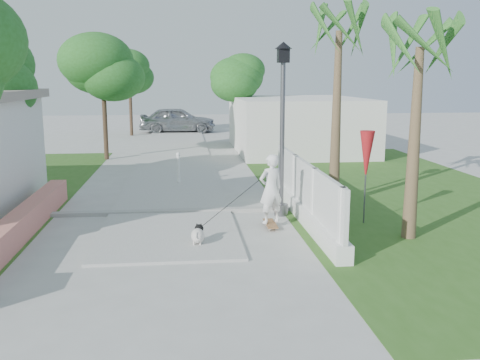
{
  "coord_description": "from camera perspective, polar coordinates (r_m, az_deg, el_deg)",
  "views": [
    {
      "loc": [
        0.36,
        -7.94,
        3.56
      ],
      "look_at": [
        1.74,
        4.8,
        1.1
      ],
      "focal_mm": 40.0,
      "sensor_mm": 36.0,
      "label": 1
    }
  ],
  "objects": [
    {
      "name": "dog",
      "position": [
        11.58,
        -4.51,
        -5.82
      ],
      "size": [
        0.36,
        0.65,
        0.45
      ],
      "rotation": [
        0.0,
        0.0,
        -0.16
      ],
      "color": "silver",
      "rests_on": "ground"
    },
    {
      "name": "bollard",
      "position": [
        18.19,
        -6.6,
        1.37
      ],
      "size": [
        0.14,
        0.14,
        1.09
      ],
      "color": "white",
      "rests_on": "ground"
    },
    {
      "name": "tree_path_right",
      "position": [
        28.07,
        -0.33,
        10.72
      ],
      "size": [
        3.0,
        3.0,
        4.79
      ],
      "color": "#4C3826",
      "rests_on": "ground"
    },
    {
      "name": "ground",
      "position": [
        8.71,
        -8.22,
        -13.38
      ],
      "size": [
        90.0,
        90.0,
        0.0
      ],
      "primitive_type": "plane",
      "color": "#B7B7B2",
      "rests_on": "ground"
    },
    {
      "name": "street_lamp",
      "position": [
        13.73,
        4.54,
        6.09
      ],
      "size": [
        0.44,
        0.44,
        4.44
      ],
      "color": "#59595E",
      "rests_on": "ground"
    },
    {
      "name": "parked_car",
      "position": [
        35.64,
        -6.68,
        6.4
      ],
      "size": [
        4.98,
        2.12,
        1.68
      ],
      "primitive_type": "imported",
      "rotation": [
        0.0,
        0.0,
        1.54
      ],
      "color": "#A6A9AD",
      "rests_on": "ground"
    },
    {
      "name": "building_right",
      "position": [
        26.64,
        6.1,
        5.93
      ],
      "size": [
        6.0,
        8.0,
        2.6
      ],
      "primitive_type": "cube",
      "color": "silver",
      "rests_on": "ground"
    },
    {
      "name": "grass_right",
      "position": [
        17.63,
        16.1,
        -1.2
      ],
      "size": [
        8.0,
        20.0,
        0.01
      ],
      "primitive_type": "cube",
      "color": "#325C1D",
      "rests_on": "ground"
    },
    {
      "name": "patio_umbrella",
      "position": [
        13.34,
        13.34,
        2.49
      ],
      "size": [
        0.36,
        0.36,
        2.3
      ],
      "color": "#59595E",
      "rests_on": "ground"
    },
    {
      "name": "skateboarder",
      "position": [
        12.32,
        -0.04,
        -2.12
      ],
      "size": [
        2.15,
        1.5,
        1.79
      ],
      "rotation": [
        0.0,
        0.0,
        3.53
      ],
      "color": "#97653C",
      "rests_on": "ground"
    },
    {
      "name": "path_strip",
      "position": [
        28.16,
        -6.87,
        3.58
      ],
      "size": [
        3.2,
        36.0,
        0.06
      ],
      "primitive_type": "cube",
      "color": "#B7B7B2",
      "rests_on": "ground"
    },
    {
      "name": "lattice_fence",
      "position": [
        13.63,
        6.87,
        -2.0
      ],
      "size": [
        0.35,
        7.0,
        1.5
      ],
      "color": "white",
      "rests_on": "ground"
    },
    {
      "name": "tree_path_far",
      "position": [
        34.07,
        -11.69,
        11.07
      ],
      "size": [
        3.2,
        3.2,
        5.17
      ],
      "color": "#4C3826",
      "rests_on": "ground"
    },
    {
      "name": "pink_wall",
      "position": [
        12.49,
        -23.07,
        -5.1
      ],
      "size": [
        0.45,
        8.2,
        0.8
      ],
      "color": "#D3786C",
      "rests_on": "ground"
    },
    {
      "name": "palm_near",
      "position": [
        12.23,
        18.59,
        12.16
      ],
      "size": [
        1.8,
        1.8,
        4.7
      ],
      "color": "brown",
      "rests_on": "ground"
    },
    {
      "name": "curb",
      "position": [
        14.38,
        -7.43,
        -3.36
      ],
      "size": [
        6.5,
        0.25,
        0.1
      ],
      "primitive_type": "cube",
      "color": "#999993",
      "rests_on": "ground"
    },
    {
      "name": "tree_path_left",
      "position": [
        24.15,
        -14.4,
        11.14
      ],
      "size": [
        3.4,
        3.4,
        5.23
      ],
      "color": "#4C3826",
      "rests_on": "ground"
    },
    {
      "name": "palm_far",
      "position": [
        15.08,
        10.49,
        14.2
      ],
      "size": [
        1.8,
        1.8,
        5.3
      ],
      "color": "brown",
      "rests_on": "ground"
    }
  ]
}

